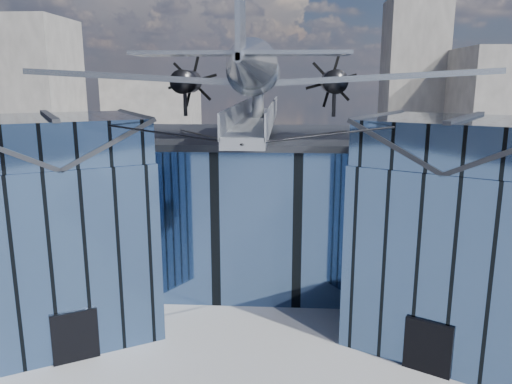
{
  "coord_description": "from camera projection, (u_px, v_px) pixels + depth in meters",
  "views": [
    {
      "loc": [
        1.71,
        -26.17,
        13.53
      ],
      "look_at": [
        0.0,
        2.0,
        7.2
      ],
      "focal_mm": 35.0,
      "sensor_mm": 36.0,
      "label": 1
    }
  ],
  "objects": [
    {
      "name": "ground_plane",
      "position": [
        254.0,
        322.0,
        28.55
      ],
      "size": [
        120.0,
        120.0,
        0.0
      ],
      "primitive_type": "plane",
      "color": "gray"
    },
    {
      "name": "museum",
      "position": [
        259.0,
        204.0,
        33.01
      ],
      "size": [
        32.88,
        24.5,
        17.6
      ],
      "color": "#425E88",
      "rests_on": "ground"
    },
    {
      "name": "bg_towers",
      "position": [
        285.0,
        104.0,
        75.45
      ],
      "size": [
        77.0,
        24.5,
        26.0
      ],
      "color": "gray",
      "rests_on": "ground"
    }
  ]
}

